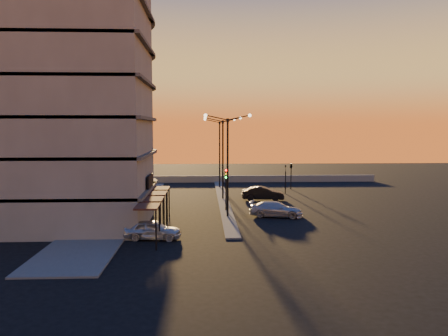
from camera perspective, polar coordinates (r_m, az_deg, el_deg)
The scene contains 14 objects.
ground at distance 40.47m, azimuth 0.47°, elevation -6.46°, with size 120.00×120.00×0.00m, color black.
sidewalk_west at distance 45.10m, azimuth -13.32°, elevation -5.31°, with size 5.00×40.00×0.12m, color #535351.
median at distance 50.28m, azimuth -0.15°, elevation -4.08°, with size 1.20×36.00×0.12m, color #535351.
parapet at distance 66.15m, azimuth 0.97°, elevation -1.43°, with size 44.00×0.50×1.00m, color slate.
building at distance 41.48m, azimuth -19.53°, elevation 10.06°, with size 14.35×17.08×25.00m.
streetlamp_near at distance 39.71m, azimuth 0.48°, elevation 1.46°, with size 4.32×0.32×9.51m.
streetlamp_mid at distance 49.68m, azimuth -0.15°, elevation 2.23°, with size 4.32×0.32×9.51m.
streetlamp_far at distance 59.66m, azimuth -0.58°, elevation 2.74°, with size 4.32×0.32×9.51m.
traffic_light_main at distance 42.82m, azimuth 0.26°, elevation -1.89°, with size 0.28×0.44×4.25m.
signal_east_a at distance 54.88m, azimuth 8.04°, elevation -1.37°, with size 0.13×0.16×3.60m.
signal_east_b at distance 58.96m, azimuth 8.76°, elevation 0.22°, with size 0.42×1.99×3.60m.
car_hatchback at distance 33.00m, azimuth -9.27°, elevation -7.97°, with size 1.69×4.20×1.43m, color #B8BDC1.
car_sedan at distance 49.86m, azimuth 5.11°, elevation -3.34°, with size 1.65×4.73×1.56m, color black.
car_wagon at distance 40.89m, azimuth 6.80°, elevation -5.36°, with size 2.00×4.91×1.43m, color #B1B3B9.
Camera 1 is at (-2.18, -39.56, 8.24)m, focal length 35.00 mm.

